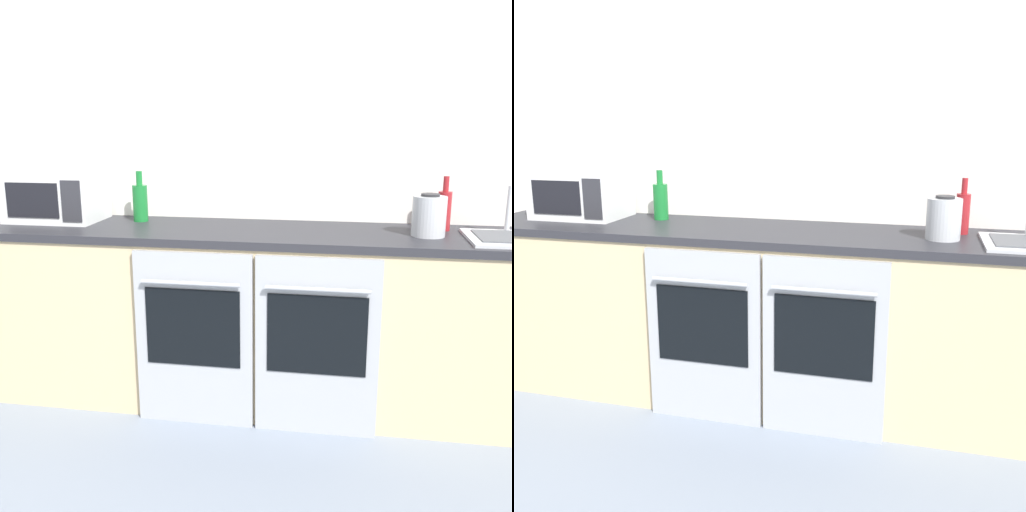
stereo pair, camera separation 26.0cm
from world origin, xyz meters
TOP-DOWN VIEW (x-y plane):
  - wall_back at (0.00, 2.25)m, footprint 10.00×0.06m
  - counter_back at (0.00, 1.91)m, footprint 3.15×0.63m
  - oven_left at (-0.21, 1.60)m, footprint 0.58×0.06m
  - oven_right at (0.38, 1.60)m, footprint 0.58×0.06m
  - microwave at (-1.09, 2.00)m, footprint 0.49×0.35m
  - bottle_green at (-0.62, 2.05)m, footprint 0.08×0.08m
  - bottle_red at (0.98, 2.05)m, footprint 0.07×0.07m
  - kettle at (0.89, 1.89)m, footprint 0.16×0.16m

SIDE VIEW (x-z plane):
  - oven_left at x=-0.21m, z-range 0.01..0.88m
  - oven_right at x=0.38m, z-range 0.01..0.88m
  - counter_back at x=0.00m, z-range 0.00..0.93m
  - kettle at x=0.89m, z-range 0.93..1.13m
  - bottle_red at x=0.98m, z-range 0.90..1.17m
  - bottle_green at x=-0.62m, z-range 0.90..1.18m
  - microwave at x=-1.09m, z-range 0.93..1.20m
  - wall_back at x=0.00m, z-range 0.00..2.60m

